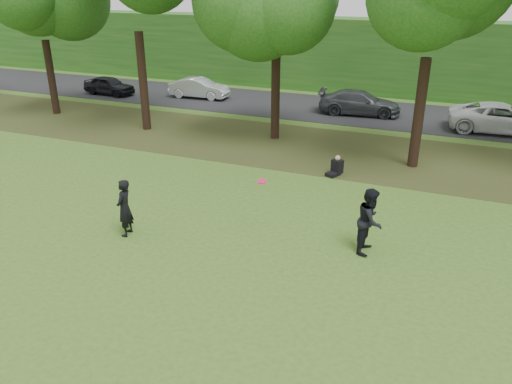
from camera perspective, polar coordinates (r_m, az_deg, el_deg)
ground at (r=13.12m, az=-7.00°, el=-12.07°), size 120.00×120.00×0.00m
leaf_litter at (r=24.10m, az=8.13°, el=4.78°), size 60.00×7.00×0.01m
street at (r=31.62m, az=11.92°, el=8.97°), size 70.00×7.00×0.02m
far_hedge at (r=36.98m, az=14.15°, el=14.74°), size 70.00×3.00×5.00m
player_left at (r=16.13m, az=-14.80°, el=-1.77°), size 0.57×0.75×1.87m
player_right at (r=15.03m, az=12.92°, el=-3.20°), size 0.80×1.01×2.01m
parked_cars at (r=30.15m, az=15.00°, el=9.40°), size 37.04×3.62×1.50m
frisbee at (r=15.06m, az=0.69°, el=1.22°), size 0.36×0.36×0.10m
seated_person at (r=20.96m, az=9.12°, el=2.76°), size 0.66×0.83×0.83m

